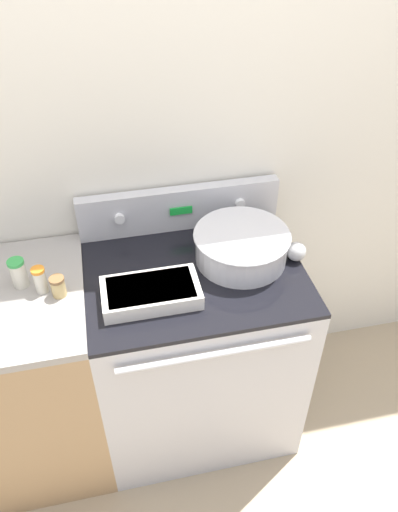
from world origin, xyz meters
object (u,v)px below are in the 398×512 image
Objects in this scene: mixing_bowl at (241,245)px; casserole_dish at (151,292)px; ladle at (295,250)px; spice_jar_brown_cap at (58,286)px; spice_jar_orange_cap at (40,280)px; spice_jar_green_cap at (19,273)px.

mixing_bowl reaches higher than casserole_dish.
ladle is 4.04× the size of spice_jar_brown_cap.
spice_jar_orange_cap is at bearing 163.27° from casserole_dish.
spice_jar_green_cap is (-0.07, 0.05, 0.01)m from spice_jar_orange_cap.
mixing_bowl is at bearing 21.33° from casserole_dish.
spice_jar_orange_cap is at bearing -31.95° from spice_jar_green_cap.
spice_jar_orange_cap is at bearing 149.53° from spice_jar_brown_cap.
mixing_bowl is 0.39m from casserole_dish.
mixing_bowl reaches higher than spice_jar_brown_cap.
casserole_dish is 4.34× the size of spice_jar_brown_cap.
ladle is 0.88m from spice_jar_brown_cap.
spice_jar_brown_cap is at bearing -177.64° from ladle.
spice_jar_orange_cap is 0.09m from spice_jar_green_cap.
spice_jar_green_cap reaches higher than casserole_dish.
casserole_dish is 0.58m from ladle.
spice_jar_brown_cap is 0.70× the size of spice_jar_green_cap.
spice_jar_brown_cap is 0.07m from spice_jar_orange_cap.
spice_jar_brown_cap reaches higher than ladle.
spice_jar_brown_cap is at bearing 166.20° from casserole_dish.
ladle is 1.01m from spice_jar_green_cap.
mixing_bowl is at bearing -1.03° from spice_jar_green_cap.
spice_jar_brown_cap is (-0.88, -0.04, 0.02)m from ladle.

